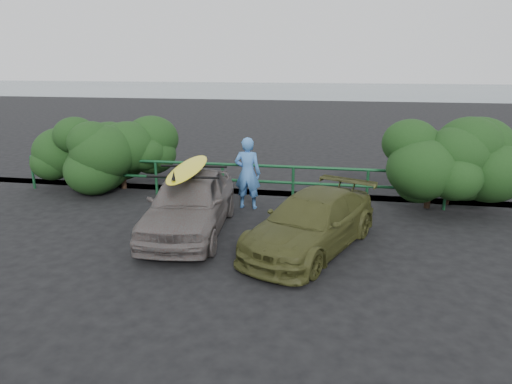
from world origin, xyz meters
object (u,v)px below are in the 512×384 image
at_px(guardrail, 257,182).
at_px(man, 248,173).
at_px(olive_vehicle, 311,222).
at_px(sedan, 190,203).
at_px(surfboard, 188,168).

bearing_deg(guardrail, man, -100.33).
bearing_deg(olive_vehicle, man, 150.07).
height_order(sedan, man, man).
relative_size(olive_vehicle, surfboard, 1.35).
bearing_deg(surfboard, man, 59.70).
relative_size(sedan, man, 2.15).
distance_m(olive_vehicle, surfboard, 2.97).
bearing_deg(guardrail, sedan, -111.63).
xyz_separation_m(sedan, surfboard, (0.00, 0.00, 0.79)).
height_order(olive_vehicle, surfboard, surfboard).
xyz_separation_m(olive_vehicle, surfboard, (-2.78, 0.50, 0.92)).
bearing_deg(surfboard, guardrail, 63.50).
relative_size(sedan, olive_vehicle, 1.03).
bearing_deg(guardrail, surfboard, -111.63).
relative_size(man, surfboard, 0.65).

